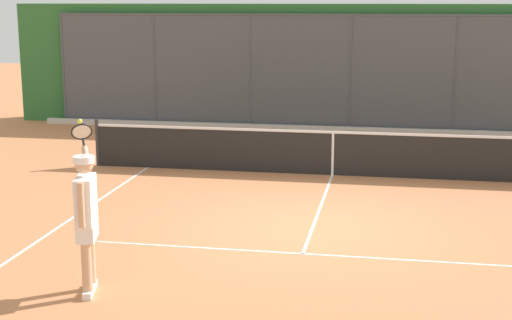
# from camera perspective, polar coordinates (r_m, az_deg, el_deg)

# --- Properties ---
(ground_plane) EXTENTS (60.00, 60.00, 0.00)m
(ground_plane) POSITION_cam_1_polar(r_m,az_deg,el_deg) (12.61, 4.26, -5.13)
(ground_plane) COLOR #C67A4C
(court_line_markings) EXTENTS (8.36, 9.60, 0.01)m
(court_line_markings) POSITION_cam_1_polar(r_m,az_deg,el_deg) (11.06, 3.33, -7.58)
(court_line_markings) COLOR white
(court_line_markings) RESTS_ON ground
(fence_backdrop) EXTENTS (20.32, 1.37, 3.59)m
(fence_backdrop) POSITION_cam_1_polar(r_m,az_deg,el_deg) (22.37, 7.20, 6.94)
(fence_backdrop) COLOR #474C51
(fence_backdrop) RESTS_ON ground
(tennis_net) EXTENTS (10.74, 0.09, 1.07)m
(tennis_net) POSITION_cam_1_polar(r_m,az_deg,el_deg) (16.30, 5.79, 0.56)
(tennis_net) COLOR #2D2D2D
(tennis_net) RESTS_ON ground
(tennis_player) EXTENTS (0.71, 1.38, 2.10)m
(tennis_player) POSITION_cam_1_polar(r_m,az_deg,el_deg) (9.81, -12.65, -3.81)
(tennis_player) COLOR silver
(tennis_player) RESTS_ON ground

